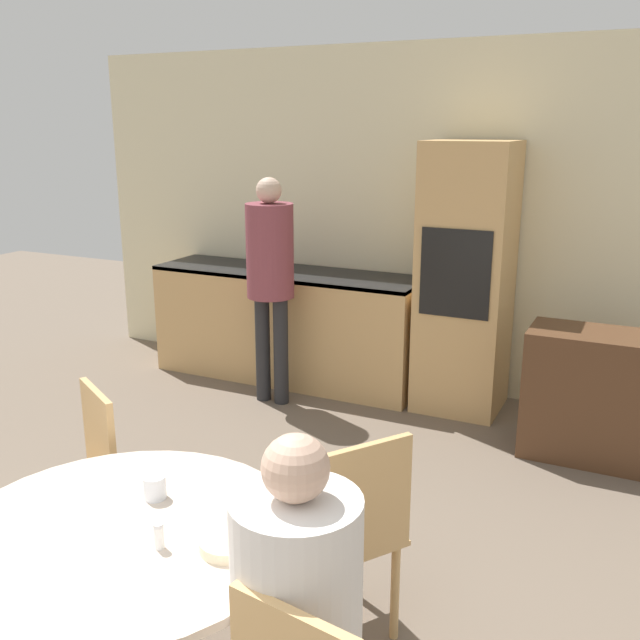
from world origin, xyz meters
name	(u,v)px	position (x,y,z in m)	size (l,w,h in m)	color
wall_back	(444,223)	(0.00, 4.93, 1.30)	(6.21, 0.05, 2.60)	beige
kitchen_counter	(287,323)	(-1.16, 4.58, 0.46)	(2.19, 0.60, 0.89)	tan
oven_unit	(466,279)	(0.27, 4.59, 0.96)	(0.60, 0.59, 1.91)	tan
sideboard	(601,397)	(1.27, 4.13, 0.40)	(0.90, 0.45, 0.81)	#51331E
dining_table	(127,582)	(-0.01, 1.30, 0.52)	(1.19, 1.19, 0.72)	#51331E
chair_far_left	(81,478)	(-0.70, 1.80, 0.51)	(0.55, 0.55, 0.91)	tan
chair_far_right	(353,529)	(0.54, 1.95, 0.51)	(0.56, 0.56, 0.91)	tan
person_seated	(293,619)	(0.71, 1.15, 0.72)	(0.36, 0.43, 1.25)	#262628
person_standing	(270,266)	(-1.02, 4.07, 1.03)	(0.34, 0.34, 1.66)	#262628
cup	(155,487)	(-0.04, 1.51, 0.77)	(0.08, 0.08, 0.09)	silver
bowl_near	(229,544)	(0.37, 1.36, 0.74)	(0.19, 0.19, 0.04)	beige
salt_shaker	(159,536)	(0.17, 1.26, 0.77)	(0.03, 0.03, 0.09)	white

